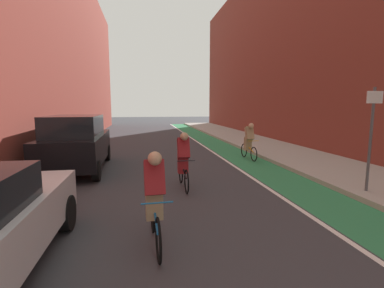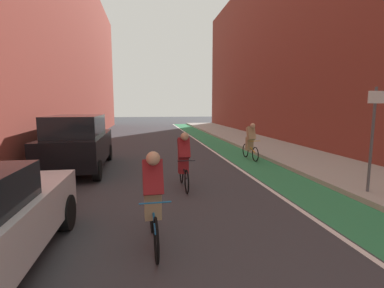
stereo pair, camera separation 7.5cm
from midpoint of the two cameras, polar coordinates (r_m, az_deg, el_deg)
name	(u,v)px [view 2 (the right image)]	position (r m, az deg, el deg)	size (l,w,h in m)	color
ground_plane	(165,160)	(12.25, -5.23, -3.16)	(93.96, 93.96, 0.00)	#38383D
bike_lane_paint	(229,150)	(14.83, 7.72, -1.28)	(1.60, 42.71, 0.00)	#2D8451
lane_divider_stripe	(213,151)	(14.60, 4.34, -1.38)	(0.12, 42.71, 0.00)	white
sidewalk_right	(274,148)	(15.72, 16.33, -0.76)	(3.32, 42.71, 0.14)	#A8A59E
building_facade_left	(23,26)	(15.35, -31.00, 19.84)	(3.00, 42.71, 11.61)	brown
building_facade_right	(308,38)	(19.10, 22.56, 19.24)	(2.40, 38.71, 12.60)	brown
parked_suv_black	(78,142)	(10.85, -21.94, 0.32)	(2.03, 4.59, 1.98)	black
cyclist_mid	(153,198)	(4.74, -7.44, -10.87)	(0.48, 1.73, 1.62)	black
cyclist_trailing	(184,160)	(7.90, -1.41, -3.26)	(0.48, 1.70, 1.60)	black
cyclist_far	(250,141)	(12.43, 11.93, 0.61)	(0.48, 1.67, 1.59)	black
street_sign_post	(373,130)	(8.34, 33.02, 2.32)	(0.44, 0.07, 2.64)	#4C4C51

